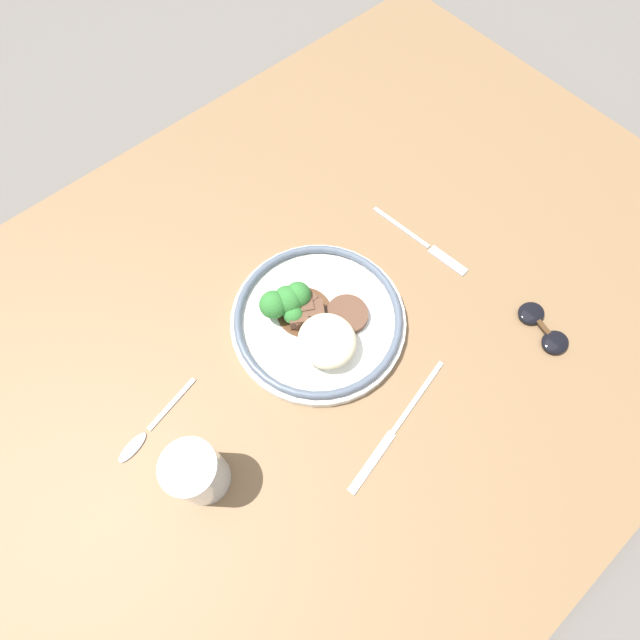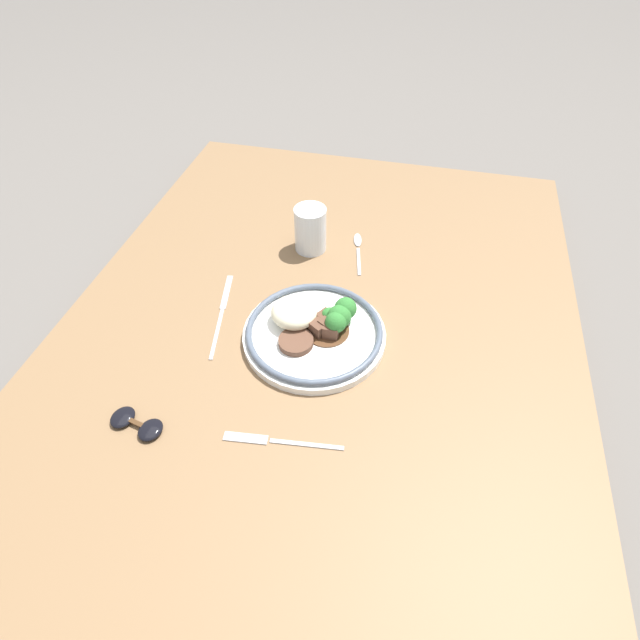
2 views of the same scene
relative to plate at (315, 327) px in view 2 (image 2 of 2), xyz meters
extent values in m
plane|color=#5B5651|center=(-0.01, 0.00, -0.05)|extent=(8.00, 8.00, 0.00)
cube|color=brown|center=(-0.01, 0.00, -0.04)|extent=(1.41, 0.99, 0.03)
cylinder|color=white|center=(0.00, 0.00, -0.01)|extent=(0.27, 0.27, 0.02)
torus|color=#4C5666|center=(0.00, 0.00, 0.00)|extent=(0.26, 0.26, 0.01)
ellipsoid|color=beige|center=(0.01, 0.04, 0.02)|extent=(0.08, 0.09, 0.05)
cylinder|color=brown|center=(-0.04, 0.03, 0.00)|extent=(0.06, 0.06, 0.01)
cylinder|color=#51331E|center=(0.00, -0.02, 0.00)|extent=(0.08, 0.08, 0.00)
cube|color=brown|center=(0.02, -0.01, 0.01)|extent=(0.03, 0.03, 0.02)
cube|color=brown|center=(0.02, -0.02, 0.01)|extent=(0.04, 0.04, 0.03)
cube|color=brown|center=(-0.01, -0.03, 0.01)|extent=(0.03, 0.03, 0.03)
cube|color=brown|center=(0.01, -0.03, 0.01)|extent=(0.03, 0.03, 0.02)
cube|color=brown|center=(0.00, -0.03, 0.01)|extent=(0.04, 0.04, 0.03)
cube|color=brown|center=(0.00, -0.01, 0.01)|extent=(0.04, 0.04, 0.03)
cylinder|color=#5B8E47|center=(0.01, -0.04, 0.00)|extent=(0.02, 0.02, 0.01)
sphere|color=#2D702D|center=(0.01, -0.04, 0.02)|extent=(0.04, 0.04, 0.04)
cylinder|color=#5B8E47|center=(0.00, -0.04, 0.00)|extent=(0.01, 0.01, 0.02)
sphere|color=#2D702D|center=(0.00, -0.04, 0.02)|extent=(0.04, 0.04, 0.04)
cylinder|color=#5B8E47|center=(0.04, -0.05, 0.00)|extent=(0.01, 0.01, 0.02)
sphere|color=#2D702D|center=(0.04, -0.05, 0.03)|extent=(0.04, 0.04, 0.04)
cylinder|color=#5B8E47|center=(0.02, -0.02, 0.00)|extent=(0.01, 0.01, 0.01)
sphere|color=#2D702D|center=(0.02, -0.02, 0.02)|extent=(0.03, 0.03, 0.03)
cylinder|color=#5B8E47|center=(0.01, -0.04, 0.00)|extent=(0.02, 0.02, 0.01)
sphere|color=#2D702D|center=(0.01, -0.04, 0.02)|extent=(0.04, 0.04, 0.04)
cylinder|color=orange|center=(0.26, 0.07, 0.01)|extent=(0.06, 0.06, 0.06)
cylinder|color=silver|center=(0.26, 0.07, 0.03)|extent=(0.07, 0.07, 0.10)
cube|color=#ADADB2|center=(-0.23, -0.04, -0.02)|extent=(0.02, 0.12, 0.00)
cube|color=#ADADB2|center=(-0.24, 0.05, -0.02)|extent=(0.02, 0.07, 0.00)
cube|color=#ADADB2|center=(-0.04, 0.18, -0.02)|extent=(0.14, 0.03, 0.00)
cube|color=#ADADB2|center=(0.07, 0.21, -0.02)|extent=(0.10, 0.03, 0.00)
cube|color=#ADADB2|center=(0.24, -0.04, -0.02)|extent=(0.09, 0.03, 0.00)
ellipsoid|color=#ADADB2|center=(0.31, -0.03, -0.02)|extent=(0.05, 0.03, 0.01)
ellipsoid|color=black|center=(-0.27, 0.21, -0.01)|extent=(0.05, 0.05, 0.01)
ellipsoid|color=black|center=(-0.26, 0.26, -0.01)|extent=(0.05, 0.05, 0.01)
cube|color=#472D19|center=(-0.26, 0.23, -0.01)|extent=(0.01, 0.03, 0.00)
camera|label=1|loc=(0.20, 0.24, 0.68)|focal=28.00mm
camera|label=2|loc=(-0.62, -0.16, 0.68)|focal=28.00mm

